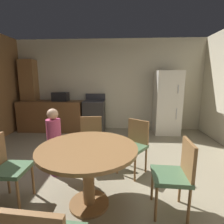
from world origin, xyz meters
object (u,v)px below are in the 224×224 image
(oven_range, at_px, (94,116))
(dining_table, at_px, (88,159))
(chair_north, at_px, (91,138))
(person_child, at_px, (54,140))
(chair_northeast, at_px, (134,143))
(refrigerator, at_px, (167,103))
(chair_east, at_px, (177,172))
(chair_west, at_px, (5,166))
(microwave, at_px, (61,97))

(oven_range, relative_size, dining_table, 0.95)
(chair_north, distance_m, person_child, 0.64)
(chair_northeast, distance_m, person_child, 1.28)
(refrigerator, bearing_deg, chair_north, -132.38)
(dining_table, bearing_deg, chair_north, 98.15)
(chair_east, distance_m, chair_northeast, 0.96)
(oven_range, xyz_separation_m, refrigerator, (2.08, -0.05, 0.41))
(refrigerator, xyz_separation_m, chair_northeast, (-1.07, -2.18, -0.38))
(refrigerator, bearing_deg, dining_table, -119.15)
(chair_west, bearing_deg, refrigerator, 47.13)
(oven_range, relative_size, chair_northeast, 1.26)
(refrigerator, bearing_deg, person_child, -134.92)
(microwave, xyz_separation_m, chair_east, (2.41, -3.10, -0.53))
(chair_north, xyz_separation_m, person_child, (-0.52, -0.35, 0.08))
(microwave, distance_m, dining_table, 3.38)
(chair_northeast, relative_size, person_child, 0.80)
(refrigerator, bearing_deg, microwave, 179.06)
(dining_table, bearing_deg, microwave, 114.68)
(dining_table, distance_m, chair_west, 1.02)
(chair_east, bearing_deg, oven_range, -62.21)
(chair_east, xyz_separation_m, person_child, (-1.68, 0.71, 0.08))
(dining_table, relative_size, person_child, 1.07)
(refrigerator, relative_size, chair_northeast, 2.02)
(person_child, bearing_deg, chair_northeast, 51.80)
(oven_range, xyz_separation_m, chair_northeast, (1.01, -2.23, 0.03))
(chair_west, relative_size, chair_north, 1.00)
(chair_east, bearing_deg, refrigerator, -98.98)
(oven_range, height_order, chair_northeast, oven_range)
(chair_east, height_order, chair_northeast, same)
(chair_east, relative_size, chair_northeast, 1.00)
(oven_range, distance_m, chair_northeast, 2.45)
(refrigerator, relative_size, person_child, 1.61)
(microwave, relative_size, chair_north, 0.51)
(oven_range, height_order, chair_west, oven_range)
(microwave, bearing_deg, dining_table, -65.32)
(chair_north, bearing_deg, refrigerator, 129.47)
(chair_north, relative_size, person_child, 0.80)
(chair_west, bearing_deg, oven_range, 77.64)
(dining_table, height_order, chair_northeast, chair_northeast)
(refrigerator, height_order, chair_east, refrigerator)
(refrigerator, distance_m, chair_north, 2.72)
(dining_table, relative_size, chair_west, 1.34)
(microwave, bearing_deg, chair_west, -82.88)
(microwave, height_order, chair_east, microwave)
(chair_north, bearing_deg, oven_range, 179.26)
(chair_west, bearing_deg, dining_table, -0.00)
(oven_range, distance_m, chair_north, 2.06)
(chair_west, bearing_deg, chair_north, 48.49)
(chair_east, xyz_separation_m, chair_northeast, (-0.41, 0.87, 0.00))
(microwave, xyz_separation_m, person_child, (0.73, -2.39, -0.45))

